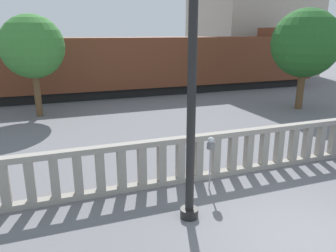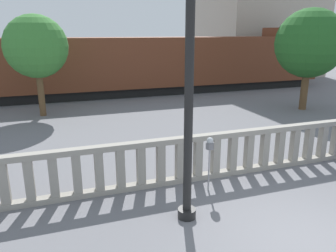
{
  "view_description": "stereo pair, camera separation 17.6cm",
  "coord_description": "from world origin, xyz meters",
  "px_view_note": "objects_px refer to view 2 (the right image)",
  "views": [
    {
      "loc": [
        -4.34,
        -4.11,
        3.84
      ],
      "look_at": [
        -1.27,
        4.22,
        1.27
      ],
      "focal_mm": 35.0,
      "sensor_mm": 36.0,
      "label": 1
    },
    {
      "loc": [
        -4.18,
        -4.17,
        3.84
      ],
      "look_at": [
        -1.27,
        4.22,
        1.27
      ],
      "focal_mm": 35.0,
      "sensor_mm": 36.0,
      "label": 2
    }
  ],
  "objects_px": {
    "train_near": "(117,66)",
    "tree_right": "(310,44)",
    "lamppost": "(189,70)",
    "tree_left": "(36,47)",
    "parking_meter": "(210,147)"
  },
  "relations": [
    {
      "from": "train_near",
      "to": "tree_left",
      "type": "xyz_separation_m",
      "value": [
        -4.36,
        -3.92,
        1.34
      ]
    },
    {
      "from": "parking_meter",
      "to": "tree_left",
      "type": "height_order",
      "value": "tree_left"
    },
    {
      "from": "train_near",
      "to": "tree_left",
      "type": "bearing_deg",
      "value": -138.02
    },
    {
      "from": "train_near",
      "to": "tree_left",
      "type": "distance_m",
      "value": 6.01
    },
    {
      "from": "train_near",
      "to": "tree_right",
      "type": "height_order",
      "value": "tree_right"
    },
    {
      "from": "parking_meter",
      "to": "train_near",
      "type": "relative_size",
      "value": 0.05
    },
    {
      "from": "train_near",
      "to": "tree_right",
      "type": "relative_size",
      "value": 5.74
    },
    {
      "from": "parking_meter",
      "to": "tree_right",
      "type": "relative_size",
      "value": 0.28
    },
    {
      "from": "parking_meter",
      "to": "train_near",
      "type": "xyz_separation_m",
      "value": [
        0.29,
        13.39,
        0.69
      ]
    },
    {
      "from": "lamppost",
      "to": "train_near",
      "type": "xyz_separation_m",
      "value": [
        1.28,
        14.38,
        -1.31
      ]
    },
    {
      "from": "tree_left",
      "to": "tree_right",
      "type": "bearing_deg",
      "value": -13.35
    },
    {
      "from": "lamppost",
      "to": "tree_right",
      "type": "height_order",
      "value": "lamppost"
    },
    {
      "from": "train_near",
      "to": "tree_left",
      "type": "relative_size",
      "value": 6.17
    },
    {
      "from": "lamppost",
      "to": "tree_right",
      "type": "relative_size",
      "value": 1.16
    },
    {
      "from": "parking_meter",
      "to": "tree_left",
      "type": "xyz_separation_m",
      "value": [
        -4.06,
        9.48,
        2.03
      ]
    }
  ]
}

